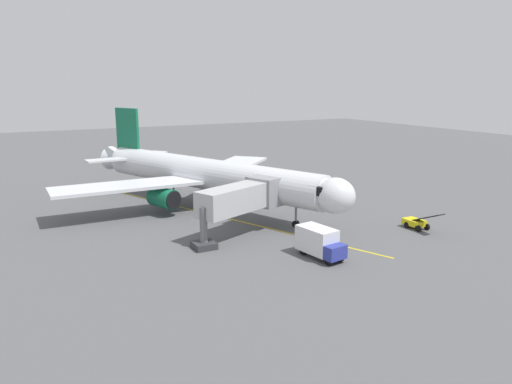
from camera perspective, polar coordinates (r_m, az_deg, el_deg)
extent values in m
plane|color=#565659|center=(63.02, -6.46, -1.11)|extent=(220.00, 220.00, 0.00)
cube|color=yellow|center=(55.09, -3.44, -3.07)|extent=(15.10, 37.22, 0.01)
cylinder|color=silver|center=(59.53, -5.90, 2.12)|extent=(16.17, 32.97, 3.80)
ellipsoid|color=silver|center=(48.37, 9.28, -0.44)|extent=(4.84, 5.06, 3.61)
cone|color=silver|center=(73.80, -15.97, 3.75)|extent=(4.29, 4.06, 3.42)
cube|color=black|center=(48.96, 7.90, 0.43)|extent=(3.59, 2.69, 0.90)
cube|color=silver|center=(68.19, -2.92, 3.01)|extent=(15.90, 15.56, 0.36)
cylinder|color=#146B47|center=(64.68, -2.79, 1.13)|extent=(3.40, 4.01, 2.30)
cylinder|color=black|center=(63.53, -1.63, 0.92)|extent=(2.02, 0.97, 2.10)
cube|color=silver|center=(57.15, -14.66, 0.72)|extent=(17.07, 5.25, 0.36)
cylinder|color=#146B47|center=(56.94, -10.75, -0.68)|extent=(3.40, 4.01, 2.30)
cylinder|color=black|center=(55.62, -9.61, -0.95)|extent=(2.02, 0.97, 2.10)
cube|color=#146B47|center=(70.88, -14.79, 6.57)|extent=(2.12, 4.59, 7.20)
cube|color=silver|center=(72.90, -12.46, 4.31)|extent=(6.45, 5.94, 0.24)
cube|color=silver|center=(69.25, -16.65, 3.65)|extent=(6.55, 2.82, 0.24)
cylinder|color=slate|center=(51.42, 4.70, -2.24)|extent=(0.24, 0.24, 2.77)
cylinder|color=black|center=(51.79, 4.67, -3.72)|extent=(0.68, 0.82, 0.70)
cylinder|color=slate|center=(63.84, -6.06, 0.86)|extent=(0.24, 0.24, 2.77)
cylinder|color=black|center=(64.14, -6.03, -0.36)|extent=(0.83, 1.19, 1.10)
cylinder|color=slate|center=(60.44, -9.61, 0.08)|extent=(0.24, 0.24, 2.77)
cylinder|color=black|center=(60.76, -9.56, -1.20)|extent=(0.83, 1.19, 1.10)
cube|color=#B7B7BC|center=(47.50, -2.28, -0.77)|extent=(9.32, 5.76, 2.50)
cube|color=gray|center=(50.82, 1.13, 0.13)|extent=(3.79, 4.01, 3.00)
cylinder|color=slate|center=(44.90, -6.14, -4.21)|extent=(0.70, 0.70, 3.90)
cube|color=#333338|center=(45.41, -6.09, -6.20)|extent=(2.00, 2.00, 0.60)
cylinder|color=#23232D|center=(44.66, 5.93, -6.34)|extent=(0.26, 0.26, 0.88)
cube|color=orange|center=(44.42, 5.95, -5.43)|extent=(0.44, 0.37, 0.60)
cube|color=silver|center=(44.42, 5.95, -5.43)|extent=(0.47, 0.39, 0.10)
sphere|color=brown|center=(44.29, 5.96, -4.92)|extent=(0.22, 0.22, 0.22)
cylinder|color=#23232D|center=(64.97, -11.89, -0.49)|extent=(0.26, 0.26, 0.88)
cube|color=orange|center=(64.81, -11.92, 0.15)|extent=(0.31, 0.42, 0.60)
cube|color=silver|center=(64.81, -11.92, 0.15)|extent=(0.32, 0.44, 0.10)
sphere|color=#9E7051|center=(64.73, -11.93, 0.51)|extent=(0.22, 0.22, 0.22)
cube|color=yellow|center=(53.85, 18.02, -3.38)|extent=(1.52, 2.21, 0.60)
cube|color=black|center=(52.58, 19.34, -2.84)|extent=(0.93, 3.76, 1.61)
cylinder|color=black|center=(53.66, 19.36, -3.87)|extent=(0.26, 0.64, 0.64)
cylinder|color=black|center=(52.72, 18.41, -4.09)|extent=(0.26, 0.64, 0.64)
cylinder|color=black|center=(54.62, 18.20, -3.50)|extent=(0.26, 0.64, 0.64)
cylinder|color=black|center=(53.71, 17.25, -3.70)|extent=(0.26, 0.64, 0.64)
cube|color=#9E9EA3|center=(71.36, -0.04, 1.10)|extent=(2.49, 2.66, 0.60)
cube|color=black|center=(70.48, 1.11, 1.70)|extent=(2.88, 3.60, 1.61)
cylinder|color=black|center=(71.48, 1.01, 0.88)|extent=(0.57, 0.67, 0.64)
cylinder|color=black|center=(70.34, 0.55, 0.69)|extent=(0.57, 0.67, 0.64)
cylinder|color=black|center=(72.14, -0.05, 0.99)|extent=(0.57, 0.67, 0.64)
cylinder|color=black|center=(71.01, -0.54, 0.80)|extent=(0.57, 0.67, 0.64)
cube|color=#2D3899|center=(41.97, 8.93, -6.85)|extent=(2.12, 1.95, 1.20)
cube|color=black|center=(41.44, 9.63, -6.84)|extent=(1.71, 0.40, 0.70)
cube|color=silver|center=(43.12, 7.12, -5.55)|extent=(2.49, 3.85, 2.20)
cylinder|color=black|center=(42.45, 9.77, -7.52)|extent=(0.37, 0.87, 0.84)
cylinder|color=black|center=(41.57, 8.51, -7.91)|extent=(0.37, 0.87, 0.84)
cylinder|color=black|center=(44.58, 6.81, -6.42)|extent=(0.37, 0.87, 0.84)
cylinder|color=black|center=(43.75, 5.55, -6.76)|extent=(0.37, 0.87, 0.84)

